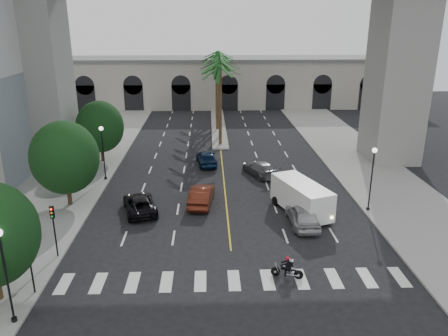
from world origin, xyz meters
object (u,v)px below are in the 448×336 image
at_px(car_b, 202,195).
at_px(car_e, 206,158).
at_px(traffic_signal_near, 29,255).
at_px(pedestrian_b, 36,228).
at_px(lamp_post_left_near, 5,268).
at_px(lamp_post_right, 372,174).
at_px(traffic_signal_far, 53,223).
at_px(motorcycle_rider, 288,268).
at_px(car_a, 303,215).
at_px(pedestrian_a, 17,230).
at_px(cargo_van, 302,197).
at_px(car_d, 260,168).
at_px(car_c, 140,204).
at_px(lamp_post_left_far, 103,148).

xyz_separation_m(car_b, car_e, (0.38, 10.57, -0.02)).
distance_m(traffic_signal_near, pedestrian_b, 7.04).
height_order(lamp_post_left_near, lamp_post_right, same).
distance_m(lamp_post_right, traffic_signal_near, 25.02).
bearing_deg(traffic_signal_far, lamp_post_left_near, -90.88).
bearing_deg(lamp_post_left_near, traffic_signal_near, 87.71).
bearing_deg(car_b, pedestrian_b, 34.47).
xyz_separation_m(traffic_signal_near, motorcycle_rider, (14.55, 1.21, -1.88)).
distance_m(car_a, car_b, 8.71).
relative_size(car_e, pedestrian_a, 2.58).
bearing_deg(lamp_post_right, car_e, 136.29).
height_order(motorcycle_rider, car_b, car_b).
height_order(lamp_post_left_near, pedestrian_b, lamp_post_left_near).
distance_m(traffic_signal_near, cargo_van, 20.02).
height_order(traffic_signal_near, pedestrian_b, traffic_signal_near).
relative_size(traffic_signal_near, car_d, 0.74).
bearing_deg(motorcycle_rider, car_a, 88.10).
relative_size(car_c, cargo_van, 0.77).
xyz_separation_m(motorcycle_rider, car_d, (0.42, 18.30, 0.08)).
bearing_deg(pedestrian_a, motorcycle_rider, -21.18).
bearing_deg(car_d, lamp_post_right, 108.47).
distance_m(lamp_post_left_near, pedestrian_b, 9.52).
bearing_deg(traffic_signal_near, lamp_post_left_near, -92.29).
relative_size(traffic_signal_far, car_e, 0.79).
height_order(motorcycle_rider, car_e, car_e).
bearing_deg(pedestrian_a, traffic_signal_near, -67.43).
xyz_separation_m(lamp_post_left_far, pedestrian_b, (-2.14, -12.00, -2.25)).
relative_size(lamp_post_left_near, traffic_signal_far, 1.47).
relative_size(car_a, pedestrian_a, 2.68).
height_order(lamp_post_left_far, car_c, lamp_post_left_far).
xyz_separation_m(lamp_post_right, car_a, (-5.81, -2.24, -2.41)).
height_order(traffic_signal_near, motorcycle_rider, traffic_signal_near).
distance_m(lamp_post_left_near, car_b, 17.78).
height_order(car_a, pedestrian_b, pedestrian_b).
distance_m(lamp_post_left_far, car_c, 9.00).
xyz_separation_m(traffic_signal_near, car_b, (9.24, 12.43, -1.70)).
relative_size(lamp_post_left_near, car_c, 1.07).
bearing_deg(car_a, lamp_post_right, -160.20).
bearing_deg(car_c, car_e, -129.91).
distance_m(motorcycle_rider, pedestrian_b, 17.61).
distance_m(motorcycle_rider, car_b, 12.42).
bearing_deg(lamp_post_left_far, motorcycle_rider, -49.73).
height_order(lamp_post_left_far, pedestrian_a, lamp_post_left_far).
bearing_deg(motorcycle_rider, car_d, 105.10).
bearing_deg(lamp_post_left_far, car_b, -33.01).
xyz_separation_m(traffic_signal_far, car_e, (9.62, 19.01, -1.72)).
bearing_deg(car_b, car_a, 158.54).
bearing_deg(pedestrian_b, car_d, 71.89).
distance_m(car_c, pedestrian_a, 9.13).
xyz_separation_m(car_d, pedestrian_b, (-17.21, -13.01, 0.26)).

